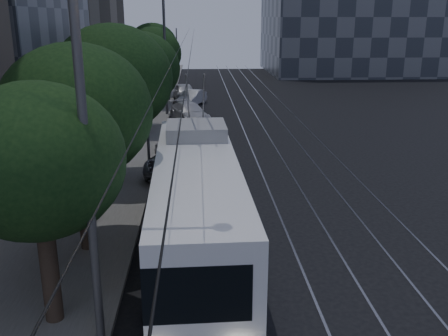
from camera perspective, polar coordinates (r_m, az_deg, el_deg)
ground at (r=16.23m, az=7.47°, el=-10.43°), size 120.00×120.00×0.00m
sidewalk at (r=35.24m, az=-10.65°, el=4.64°), size 5.00×90.00×0.15m
tram_rails at (r=35.35m, az=5.69°, el=4.77°), size 4.52×90.00×0.02m
overhead_wires at (r=34.44m, az=-6.73°, el=10.26°), size 2.23×90.00×6.00m
trolleybus at (r=16.07m, az=-3.10°, el=-3.95°), size 2.89×12.41×5.63m
pickup_silver at (r=24.54m, az=-4.61°, el=1.27°), size 4.10×6.33×1.62m
car_white_a at (r=29.04m, az=-5.43°, el=3.42°), size 2.61×4.17×1.32m
car_white_b at (r=36.65m, az=-3.96°, el=6.34°), size 3.44×5.11×1.38m
car_white_c at (r=43.68m, az=-3.68°, el=8.01°), size 2.68×4.16×1.30m
car_white_d at (r=46.07m, az=-4.52°, el=8.62°), size 2.44×4.75×1.55m
tree_0 at (r=12.11m, az=-20.55°, el=0.66°), size 4.04×4.04×6.10m
tree_1 at (r=15.82m, az=-16.50°, el=6.09°), size 4.62×4.62×6.73m
tree_2 at (r=22.60m, az=-12.57°, el=9.91°), size 5.23×5.23×7.17m
tree_3 at (r=33.02m, az=-9.62°, el=11.15°), size 5.19×5.19×6.55m
tree_4 at (r=42.69m, az=-8.20°, el=12.79°), size 4.82×4.82×6.62m
tree_5 at (r=49.25m, az=-8.16°, el=13.64°), size 4.73×4.73×6.84m
streetlamp_near at (r=10.59m, az=-13.77°, el=6.29°), size 2.24×0.44×9.15m
streetlamp_far at (r=38.47m, az=-6.19°, el=15.55°), size 2.62×0.44×10.93m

